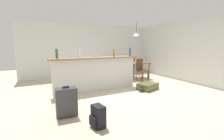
{
  "coord_description": "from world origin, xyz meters",
  "views": [
    {
      "loc": [
        -2.66,
        -4.57,
        1.54
      ],
      "look_at": [
        -0.12,
        0.52,
        0.62
      ],
      "focal_mm": 25.55,
      "sensor_mm": 36.0,
      "label": 1
    }
  ],
  "objects_px": {
    "suitcase_flat_olive": "(148,86)",
    "bottle_amber": "(114,53)",
    "dining_chair_near_partition": "(141,69)",
    "suitcase_upright_charcoal": "(66,102)",
    "pendant_lamp": "(136,34)",
    "bottle_green": "(57,54)",
    "dining_table": "(136,64)",
    "dining_chair_far_side": "(130,66)",
    "bottle_white": "(79,54)",
    "bottle_blue": "(130,52)",
    "bottle_clear": "(96,54)",
    "backpack_black": "(98,117)"
  },
  "relations": [
    {
      "from": "dining_chair_far_side",
      "to": "bottle_amber",
      "type": "bearing_deg",
      "value": -136.16
    },
    {
      "from": "dining_table",
      "to": "dining_chair_far_side",
      "type": "height_order",
      "value": "dining_chair_far_side"
    },
    {
      "from": "bottle_clear",
      "to": "pendant_lamp",
      "type": "height_order",
      "value": "pendant_lamp"
    },
    {
      "from": "bottle_green",
      "to": "backpack_black",
      "type": "distance_m",
      "value": 2.58
    },
    {
      "from": "bottle_white",
      "to": "bottle_blue",
      "type": "relative_size",
      "value": 0.82
    },
    {
      "from": "dining_table",
      "to": "bottle_clear",
      "type": "bearing_deg",
      "value": -157.7
    },
    {
      "from": "bottle_amber",
      "to": "dining_chair_far_side",
      "type": "xyz_separation_m",
      "value": [
        1.74,
        1.67,
        -0.74
      ]
    },
    {
      "from": "bottle_blue",
      "to": "dining_chair_far_side",
      "type": "xyz_separation_m",
      "value": [
        1.09,
        1.67,
        -0.76
      ]
    },
    {
      "from": "bottle_green",
      "to": "bottle_clear",
      "type": "relative_size",
      "value": 1.26
    },
    {
      "from": "backpack_black",
      "to": "bottle_amber",
      "type": "bearing_deg",
      "value": 56.38
    },
    {
      "from": "dining_chair_near_partition",
      "to": "suitcase_flat_olive",
      "type": "height_order",
      "value": "dining_chair_near_partition"
    },
    {
      "from": "bottle_amber",
      "to": "bottle_blue",
      "type": "xyz_separation_m",
      "value": [
        0.65,
        0.0,
        0.02
      ]
    },
    {
      "from": "dining_chair_far_side",
      "to": "suitcase_flat_olive",
      "type": "distance_m",
      "value": 2.44
    },
    {
      "from": "bottle_clear",
      "to": "dining_chair_far_side",
      "type": "relative_size",
      "value": 0.24
    },
    {
      "from": "dining_chair_near_partition",
      "to": "pendant_lamp",
      "type": "bearing_deg",
      "value": 78.73
    },
    {
      "from": "bottle_green",
      "to": "dining_table",
      "type": "height_order",
      "value": "bottle_green"
    },
    {
      "from": "bottle_blue",
      "to": "dining_table",
      "type": "relative_size",
      "value": 0.27
    },
    {
      "from": "dining_table",
      "to": "dining_chair_far_side",
      "type": "bearing_deg",
      "value": 83.67
    },
    {
      "from": "pendant_lamp",
      "to": "suitcase_flat_olive",
      "type": "relative_size",
      "value": 0.72
    },
    {
      "from": "bottle_clear",
      "to": "bottle_amber",
      "type": "bearing_deg",
      "value": -14.01
    },
    {
      "from": "bottle_amber",
      "to": "backpack_black",
      "type": "distance_m",
      "value": 2.86
    },
    {
      "from": "dining_table",
      "to": "dining_chair_near_partition",
      "type": "distance_m",
      "value": 0.51
    },
    {
      "from": "bottle_green",
      "to": "dining_table",
      "type": "relative_size",
      "value": 0.26
    },
    {
      "from": "bottle_white",
      "to": "bottle_amber",
      "type": "bearing_deg",
      "value": 1.45
    },
    {
      "from": "dining_table",
      "to": "dining_chair_near_partition",
      "type": "relative_size",
      "value": 1.18
    },
    {
      "from": "bottle_green",
      "to": "bottle_white",
      "type": "xyz_separation_m",
      "value": [
        0.64,
        -0.14,
        -0.02
      ]
    },
    {
      "from": "bottle_green",
      "to": "bottle_amber",
      "type": "distance_m",
      "value": 1.85
    },
    {
      "from": "suitcase_flat_olive",
      "to": "bottle_amber",
      "type": "bearing_deg",
      "value": 148.25
    },
    {
      "from": "dining_chair_near_partition",
      "to": "bottle_amber",
      "type": "bearing_deg",
      "value": -159.67
    },
    {
      "from": "bottle_white",
      "to": "suitcase_upright_charcoal",
      "type": "xyz_separation_m",
      "value": [
        -0.7,
        -1.46,
        -0.92
      ]
    },
    {
      "from": "bottle_white",
      "to": "bottle_blue",
      "type": "bearing_deg",
      "value": 1.07
    },
    {
      "from": "dining_chair_near_partition",
      "to": "suitcase_upright_charcoal",
      "type": "xyz_separation_m",
      "value": [
        -3.52,
        -2.09,
        -0.19
      ]
    },
    {
      "from": "bottle_green",
      "to": "suitcase_flat_olive",
      "type": "relative_size",
      "value": 0.32
    },
    {
      "from": "dining_chair_far_side",
      "to": "backpack_black",
      "type": "distance_m",
      "value": 5.05
    },
    {
      "from": "bottle_clear",
      "to": "suitcase_flat_olive",
      "type": "xyz_separation_m",
      "value": [
        1.6,
        -0.77,
        -1.13
      ]
    },
    {
      "from": "bottle_green",
      "to": "suitcase_upright_charcoal",
      "type": "relative_size",
      "value": 0.43
    },
    {
      "from": "dining_table",
      "to": "pendant_lamp",
      "type": "xyz_separation_m",
      "value": [
        0.05,
        0.09,
        1.33
      ]
    },
    {
      "from": "bottle_amber",
      "to": "dining_chair_near_partition",
      "type": "relative_size",
      "value": 0.27
    },
    {
      "from": "bottle_green",
      "to": "suitcase_upright_charcoal",
      "type": "distance_m",
      "value": 1.85
    },
    {
      "from": "bottle_clear",
      "to": "suitcase_flat_olive",
      "type": "relative_size",
      "value": 0.25
    },
    {
      "from": "dining_chair_far_side",
      "to": "bottle_white",
      "type": "bearing_deg",
      "value": -149.95
    },
    {
      "from": "bottle_amber",
      "to": "dining_chair_near_partition",
      "type": "bearing_deg",
      "value": 20.33
    },
    {
      "from": "bottle_amber",
      "to": "dining_table",
      "type": "height_order",
      "value": "bottle_amber"
    },
    {
      "from": "bottle_white",
      "to": "suitcase_upright_charcoal",
      "type": "distance_m",
      "value": 1.86
    },
    {
      "from": "bottle_clear",
      "to": "backpack_black",
      "type": "height_order",
      "value": "bottle_clear"
    },
    {
      "from": "bottle_amber",
      "to": "suitcase_flat_olive",
      "type": "distance_m",
      "value": 1.64
    },
    {
      "from": "bottle_blue",
      "to": "dining_chair_far_side",
      "type": "relative_size",
      "value": 0.32
    },
    {
      "from": "bottle_white",
      "to": "pendant_lamp",
      "type": "distance_m",
      "value": 3.25
    },
    {
      "from": "dining_chair_near_partition",
      "to": "pendant_lamp",
      "type": "distance_m",
      "value": 1.57
    },
    {
      "from": "dining_chair_near_partition",
      "to": "suitcase_upright_charcoal",
      "type": "bearing_deg",
      "value": -149.35
    }
  ]
}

